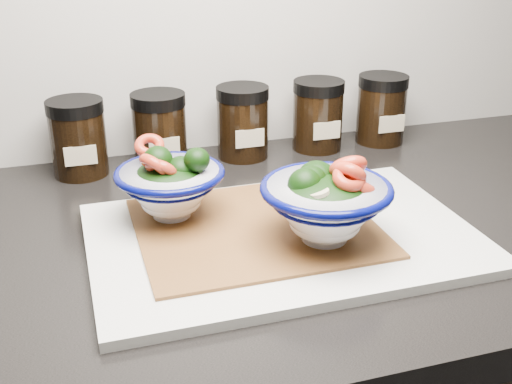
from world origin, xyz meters
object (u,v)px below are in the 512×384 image
object	(u,v)px
bowl_left	(170,184)
bowl_right	(326,202)
spice_jar_a	(78,138)
spice_jar_c	(243,122)
cutting_board	(282,237)
spice_jar_b	(160,130)
spice_jar_d	(318,115)
spice_jar_e	(381,109)

from	to	relation	value
bowl_left	bowl_right	size ratio (longest dim) A/B	0.90
spice_jar_a	spice_jar_c	size ratio (longest dim) A/B	1.00
cutting_board	spice_jar_a	world-z (taller)	spice_jar_a
bowl_right	spice_jar_c	distance (m)	0.32
bowl_left	spice_jar_c	distance (m)	0.26
spice_jar_b	spice_jar_c	bearing A→B (deg)	0.00
cutting_board	spice_jar_d	bearing A→B (deg)	60.82
spice_jar_a	spice_jar_d	size ratio (longest dim) A/B	1.00
cutting_board	bowl_left	distance (m)	0.15
cutting_board	spice_jar_d	distance (m)	0.33
spice_jar_a	spice_jar_c	xyz separation A→B (m)	(0.25, 0.00, 0.00)
bowl_right	spice_jar_e	world-z (taller)	bowl_right
bowl_right	spice_jar_e	xyz separation A→B (m)	(0.24, 0.32, -0.01)
bowl_right	spice_jar_d	distance (m)	0.35
bowl_left	bowl_right	world-z (taller)	bowl_right
cutting_board	spice_jar_e	bearing A→B (deg)	46.39
bowl_left	spice_jar_b	bearing A→B (deg)	84.03
spice_jar_a	spice_jar_b	xyz separation A→B (m)	(0.12, 0.00, 0.00)
spice_jar_a	spice_jar_e	size ratio (longest dim) A/B	1.00
cutting_board	bowl_right	size ratio (longest dim) A/B	3.01
spice_jar_a	spice_jar_d	world-z (taller)	same
spice_jar_b	spice_jar_e	size ratio (longest dim) A/B	1.00
spice_jar_e	spice_jar_c	bearing A→B (deg)	180.00
bowl_left	spice_jar_b	distance (m)	0.21
bowl_right	spice_jar_b	bearing A→B (deg)	112.52
cutting_board	spice_jar_d	size ratio (longest dim) A/B	3.98
cutting_board	bowl_right	world-z (taller)	bowl_right
spice_jar_d	spice_jar_e	size ratio (longest dim) A/B	1.00
spice_jar_a	spice_jar_b	size ratio (longest dim) A/B	1.00
bowl_right	spice_jar_a	bearing A→B (deg)	128.10
spice_jar_a	bowl_left	bearing A→B (deg)	-65.30
bowl_left	bowl_right	distance (m)	0.19
spice_jar_c	spice_jar_d	size ratio (longest dim) A/B	1.00
bowl_right	spice_jar_b	world-z (taller)	bowl_right
spice_jar_e	spice_jar_b	bearing A→B (deg)	180.00
cutting_board	spice_jar_b	world-z (taller)	spice_jar_b
bowl_right	spice_jar_e	bearing A→B (deg)	53.77
bowl_left	spice_jar_e	bearing A→B (deg)	28.31
bowl_left	spice_jar_d	bearing A→B (deg)	37.19
spice_jar_c	spice_jar_d	world-z (taller)	same
spice_jar_d	spice_jar_e	xyz separation A→B (m)	(0.11, 0.00, 0.00)
bowl_right	spice_jar_b	xyz separation A→B (m)	(-0.13, 0.32, -0.01)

